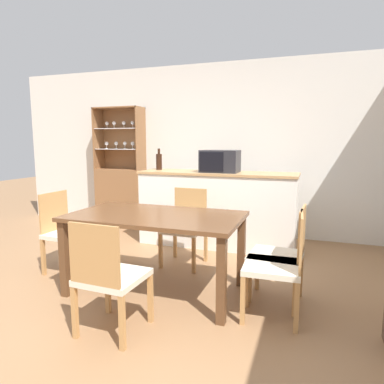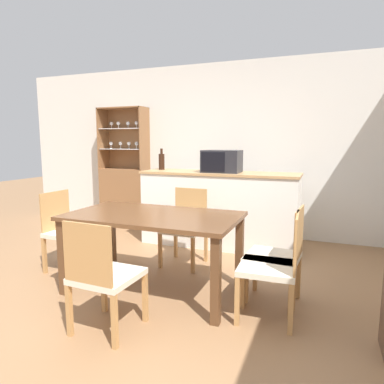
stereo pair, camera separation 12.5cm
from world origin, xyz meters
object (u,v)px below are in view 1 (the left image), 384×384
Objects in this scene: dining_table at (156,224)px; dining_chair_head_far at (185,227)px; microwave at (220,161)px; dining_chair_head_near at (109,277)px; dining_chair_side_left_far at (67,232)px; dining_chair_side_right_far at (281,255)px; wine_bottle at (159,161)px; display_cabinet at (121,190)px; dining_chair_side_right_near at (278,265)px.

dining_table is 0.80m from dining_chair_head_far.
dining_chair_head_near is at bearing -94.89° from microwave.
dining_chair_side_left_far is 1.76× the size of microwave.
dining_chair_head_far is (-1.12, 0.65, 0.00)m from dining_chair_side_right_far.
dining_chair_side_right_far is at bearing 151.89° from dining_chair_head_far.
dining_chair_side_left_far is at bearing 143.13° from dining_chair_head_near.
wine_bottle reaches higher than dining_chair_head_near.
dining_chair_side_right_far is 1.84m from microwave.
microwave is at bearing 82.75° from dining_table.
dining_chair_head_far is at bearing 122.48° from dining_chair_side_left_far.
dining_chair_head_near is 1.55m from dining_chair_head_far.
dining_table is at bearing 100.76° from dining_chair_side_right_far.
dining_chair_head_near is at bearing -60.43° from display_cabinet.
wine_bottle reaches higher than dining_table.
dining_chair_side_right_near and dining_chair_head_near have the same top height.
dining_table is at bearing 86.00° from dining_chair_side_left_far.
dining_chair_side_right_near and dining_chair_side_right_far have the same top height.
display_cabinet is at bearing 127.82° from dining_table.
wine_bottle is (-0.73, 2.43, 0.69)m from dining_chair_head_near.
dining_chair_head_far is at bearing 89.89° from dining_table.
display_cabinet reaches higher than wine_bottle.
display_cabinet is 3.40m from dining_chair_side_right_far.
dining_chair_side_right_near is at bearing 31.96° from dining_chair_head_near.
wine_bottle is at bearing 168.39° from dining_chair_side_left_far.
display_cabinet is 1.23× the size of dining_table.
display_cabinet is 3.56m from dining_chair_side_right_near.
display_cabinet is 2.26× the size of dining_chair_side_right_far.
dining_chair_head_near is at bearing -90.13° from dining_table.
dining_table is 1.84× the size of dining_chair_side_left_far.
dining_chair_side_left_far is 1.00× the size of dining_chair_head_near.
dining_chair_side_right_far is at bearing 6.54° from dining_table.
dining_chair_head_near is at bearing 91.71° from dining_chair_head_far.
dining_chair_side_right_near is 1.44m from dining_chair_head_far.
dining_table is at bearing -52.18° from display_cabinet.
microwave is 1.62× the size of wine_bottle.
dining_chair_head_near is 2.85× the size of wine_bottle.
dining_chair_side_right_far is (2.76, -1.98, -0.18)m from display_cabinet.
dining_chair_side_left_far and dining_chair_head_near have the same top height.
wine_bottle is at bearing -48.67° from dining_chair_head_far.
dining_chair_side_right_far is 2.85× the size of wine_bottle.
microwave is (0.20, 1.55, 0.50)m from dining_table.
dining_table is 1.15m from dining_chair_side_right_far.
dining_table is 1.84× the size of dining_chair_side_right_far.
dining_chair_side_right_near is at bearing -44.04° from wine_bottle.
wine_bottle reaches higher than microwave.
display_cabinet is 1.14m from wine_bottle.
microwave is at bearing 37.33° from dining_chair_side_right_far.
wine_bottle is at bearing 173.05° from microwave.
dining_chair_side_right_near is (2.76, -2.24, -0.18)m from display_cabinet.
dining_chair_side_right_far is at bearing -35.68° from display_cabinet.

